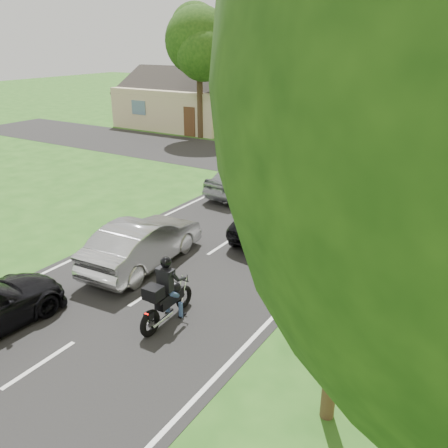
{
  "coord_description": "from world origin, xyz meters",
  "views": [
    {
      "loc": [
        8.37,
        -9.38,
        7.05
      ],
      "look_at": [
        0.67,
        3.0,
        1.3
      ],
      "focal_mm": 38.0,
      "sensor_mm": 36.0,
      "label": 1
    }
  ],
  "objects_px": {
    "silver_sedan": "(143,243)",
    "silver_suv": "(246,177)",
    "traffic_signal": "(398,105)",
    "sign_green": "(411,178)",
    "dark_suv": "(285,221)",
    "sign_white": "(343,242)",
    "motorcycle_rider": "(166,297)",
    "utility_pole_near": "(352,169)"
  },
  "relations": [
    {
      "from": "motorcycle_rider",
      "to": "traffic_signal",
      "type": "height_order",
      "value": "traffic_signal"
    },
    {
      "from": "motorcycle_rider",
      "to": "dark_suv",
      "type": "xyz_separation_m",
      "value": [
        0.22,
        6.85,
        -0.06
      ]
    },
    {
      "from": "motorcycle_rider",
      "to": "traffic_signal",
      "type": "relative_size",
      "value": 0.34
    },
    {
      "from": "traffic_signal",
      "to": "sign_green",
      "type": "height_order",
      "value": "traffic_signal"
    },
    {
      "from": "sign_white",
      "to": "silver_suv",
      "type": "bearing_deg",
      "value": 135.89
    },
    {
      "from": "dark_suv",
      "to": "sign_green",
      "type": "height_order",
      "value": "sign_green"
    },
    {
      "from": "silver_suv",
      "to": "motorcycle_rider",
      "type": "bearing_deg",
      "value": 113.89
    },
    {
      "from": "dark_suv",
      "to": "silver_sedan",
      "type": "bearing_deg",
      "value": 62.31
    },
    {
      "from": "sign_green",
      "to": "utility_pole_near",
      "type": "bearing_deg",
      "value": -84.28
    },
    {
      "from": "silver_sedan",
      "to": "utility_pole_near",
      "type": "relative_size",
      "value": 0.48
    },
    {
      "from": "motorcycle_rider",
      "to": "silver_sedan",
      "type": "xyz_separation_m",
      "value": [
        -2.75,
        2.29,
        0.05
      ]
    },
    {
      "from": "sign_white",
      "to": "sign_green",
      "type": "bearing_deg",
      "value": 88.57
    },
    {
      "from": "utility_pole_near",
      "to": "sign_green",
      "type": "height_order",
      "value": "utility_pole_near"
    },
    {
      "from": "silver_sedan",
      "to": "sign_green",
      "type": "height_order",
      "value": "sign_green"
    },
    {
      "from": "motorcycle_rider",
      "to": "utility_pole_near",
      "type": "relative_size",
      "value": 0.22
    },
    {
      "from": "dark_suv",
      "to": "sign_green",
      "type": "xyz_separation_m",
      "value": [
        3.31,
        5.16,
        0.91
      ]
    },
    {
      "from": "dark_suv",
      "to": "silver_suv",
      "type": "relative_size",
      "value": 1.01
    },
    {
      "from": "motorcycle_rider",
      "to": "utility_pole_near",
      "type": "xyz_separation_m",
      "value": [
        4.82,
        -0.97,
        4.34
      ]
    },
    {
      "from": "motorcycle_rider",
      "to": "dark_suv",
      "type": "relative_size",
      "value": 0.45
    },
    {
      "from": "motorcycle_rider",
      "to": "traffic_signal",
      "type": "xyz_separation_m",
      "value": [
        1.96,
        15.03,
        3.39
      ]
    },
    {
      "from": "traffic_signal",
      "to": "utility_pole_near",
      "type": "distance_m",
      "value": 16.28
    },
    {
      "from": "silver_suv",
      "to": "sign_white",
      "type": "height_order",
      "value": "sign_white"
    },
    {
      "from": "silver_suv",
      "to": "traffic_signal",
      "type": "height_order",
      "value": "traffic_signal"
    },
    {
      "from": "sign_green",
      "to": "silver_sedan",
      "type": "bearing_deg",
      "value": -122.84
    },
    {
      "from": "silver_suv",
      "to": "traffic_signal",
      "type": "xyz_separation_m",
      "value": [
        5.6,
        4.26,
        3.3
      ]
    },
    {
      "from": "silver_suv",
      "to": "silver_sedan",
      "type": "bearing_deg",
      "value": 101.19
    },
    {
      "from": "utility_pole_near",
      "to": "traffic_signal",
      "type": "bearing_deg",
      "value": 100.14
    },
    {
      "from": "motorcycle_rider",
      "to": "dark_suv",
      "type": "height_order",
      "value": "motorcycle_rider"
    },
    {
      "from": "utility_pole_near",
      "to": "dark_suv",
      "type": "bearing_deg",
      "value": 120.51
    },
    {
      "from": "dark_suv",
      "to": "silver_suv",
      "type": "distance_m",
      "value": 5.5
    },
    {
      "from": "dark_suv",
      "to": "sign_green",
      "type": "bearing_deg",
      "value": -117.24
    },
    {
      "from": "dark_suv",
      "to": "sign_green",
      "type": "distance_m",
      "value": 6.2
    },
    {
      "from": "silver_suv",
      "to": "dark_suv",
      "type": "bearing_deg",
      "value": 139.77
    },
    {
      "from": "utility_pole_near",
      "to": "sign_green",
      "type": "xyz_separation_m",
      "value": [
        -1.3,
        12.98,
        -3.49
      ]
    },
    {
      "from": "motorcycle_rider",
      "to": "sign_white",
      "type": "height_order",
      "value": "sign_white"
    },
    {
      "from": "silver_sedan",
      "to": "utility_pole_near",
      "type": "distance_m",
      "value": 9.29
    },
    {
      "from": "dark_suv",
      "to": "utility_pole_near",
      "type": "height_order",
      "value": "utility_pole_near"
    },
    {
      "from": "traffic_signal",
      "to": "sign_green",
      "type": "relative_size",
      "value": 3.0
    },
    {
      "from": "utility_pole_near",
      "to": "sign_white",
      "type": "height_order",
      "value": "utility_pole_near"
    },
    {
      "from": "traffic_signal",
      "to": "sign_white",
      "type": "distance_m",
      "value": 11.39
    },
    {
      "from": "silver_sedan",
      "to": "silver_suv",
      "type": "xyz_separation_m",
      "value": [
        -0.89,
        8.47,
        0.04
      ]
    },
    {
      "from": "motorcycle_rider",
      "to": "dark_suv",
      "type": "distance_m",
      "value": 6.85
    }
  ]
}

